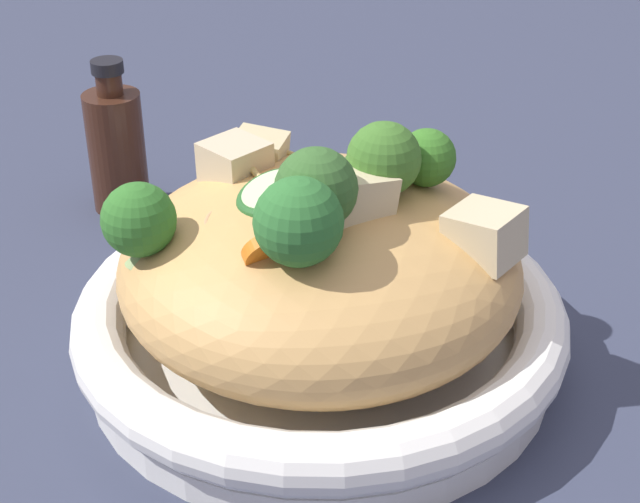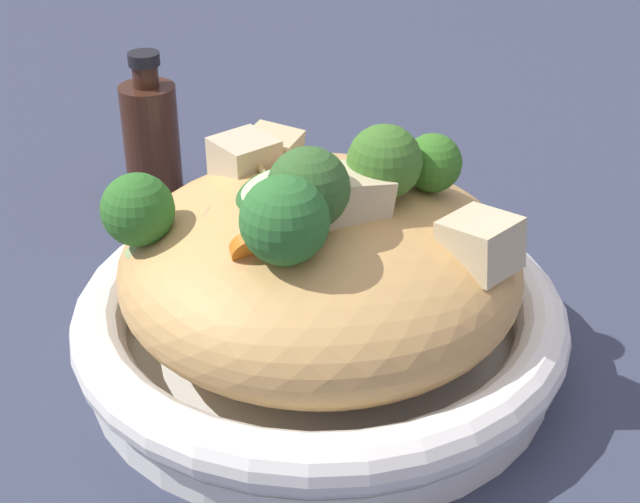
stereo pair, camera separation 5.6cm
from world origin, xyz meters
name	(u,v)px [view 1 (the left image)]	position (x,y,z in m)	size (l,w,h in m)	color
ground_plane	(320,358)	(0.00, 0.00, 0.00)	(3.00, 3.00, 0.00)	#30364A
serving_bowl	(320,324)	(0.00, 0.00, 0.03)	(0.30, 0.30, 0.05)	white
noodle_heap	(320,266)	(0.00, 0.00, 0.07)	(0.24, 0.24, 0.10)	tan
broccoli_florets	(306,195)	(0.01, -0.02, 0.13)	(0.14, 0.19, 0.08)	#8DB269
carrot_coins	(299,212)	(0.01, -0.02, 0.12)	(0.07, 0.11, 0.03)	orange
zucchini_slices	(303,187)	(-0.01, 0.00, 0.12)	(0.07, 0.11, 0.03)	beige
chicken_chunks	(341,190)	(0.00, 0.02, 0.11)	(0.20, 0.08, 0.05)	#CEBC8E
soy_sauce_bottle	(117,147)	(-0.26, 0.05, 0.05)	(0.04, 0.04, 0.12)	#381E14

